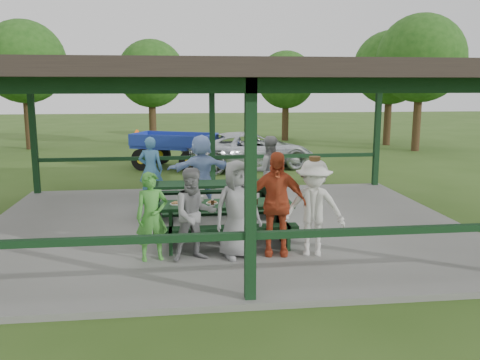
{
  "coord_description": "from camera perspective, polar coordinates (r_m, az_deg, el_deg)",
  "views": [
    {
      "loc": [
        -0.93,
        -10.35,
        3.01
      ],
      "look_at": [
        0.29,
        -0.3,
        1.11
      ],
      "focal_mm": 38.0,
      "sensor_mm": 36.0,
      "label": 1
    }
  ],
  "objects": [
    {
      "name": "tree_mid",
      "position": [
        27.94,
        5.18,
        11.11
      ],
      "size": [
        3.08,
        3.08,
        4.82
      ],
      "color": "#352615",
      "rests_on": "ground"
    },
    {
      "name": "table_setting",
      "position": [
        9.46,
        -1.44,
        -2.34
      ],
      "size": [
        2.18,
        0.45,
        0.1
      ],
      "color": "white",
      "rests_on": "picnic_table_near"
    },
    {
      "name": "contestant_grey_left",
      "position": [
        8.49,
        -5.14,
        -3.87
      ],
      "size": [
        0.88,
        0.75,
        1.57
      ],
      "primitive_type": "imported",
      "rotation": [
        0.0,
        0.0,
        0.23
      ],
      "color": "gray",
      "rests_on": "concrete_slab"
    },
    {
      "name": "picnic_table_far",
      "position": [
        11.43,
        -3.14,
        -1.64
      ],
      "size": [
        2.79,
        1.39,
        0.75
      ],
      "color": "black",
      "rests_on": "concrete_slab"
    },
    {
      "name": "spectator_grey",
      "position": [
        12.28,
        3.23,
        1.0
      ],
      "size": [
        0.85,
        0.68,
        1.71
      ],
      "primitive_type": "imported",
      "rotation": [
        0.0,
        0.0,
        3.18
      ],
      "color": "gray",
      "rests_on": "concrete_slab"
    },
    {
      "name": "spectator_blue",
      "position": [
        12.88,
        -9.99,
        1.17
      ],
      "size": [
        0.64,
        0.46,
        1.65
      ],
      "primitive_type": "imported",
      "rotation": [
        0.0,
        0.0,
        3.03
      ],
      "color": "#4684B7",
      "rests_on": "concrete_slab"
    },
    {
      "name": "spectator_lblue",
      "position": [
        12.31,
        -4.37,
        1.08
      ],
      "size": [
        1.69,
        0.91,
        1.74
      ],
      "primitive_type": "imported",
      "rotation": [
        0.0,
        0.0,
        3.4
      ],
      "color": "#9CBCF2",
      "rests_on": "concrete_slab"
    },
    {
      "name": "tree_right",
      "position": [
        24.74,
        19.64,
        12.72
      ],
      "size": [
        3.93,
        3.93,
        6.14
      ],
      "color": "#352615",
      "rests_on": "ground"
    },
    {
      "name": "farm_trailer",
      "position": [
        18.63,
        -7.36,
        3.39
      ],
      "size": [
        3.89,
        2.62,
        1.38
      ],
      "rotation": [
        0.0,
        0.0,
        -0.41
      ],
      "color": "#1C329C",
      "rests_on": "ground"
    },
    {
      "name": "concrete_slab",
      "position": [
        10.8,
        -1.7,
        -5.26
      ],
      "size": [
        10.0,
        8.0,
        0.1
      ],
      "primitive_type": "cube",
      "color": "slate",
      "rests_on": "ground"
    },
    {
      "name": "pavilion_structure",
      "position": [
        10.39,
        -1.8,
        11.52
      ],
      "size": [
        10.6,
        8.6,
        3.24
      ],
      "color": "black",
      "rests_on": "concrete_slab"
    },
    {
      "name": "tree_left",
      "position": [
        26.08,
        -9.94,
        11.65
      ],
      "size": [
        3.35,
        3.35,
        5.23
      ],
      "color": "#352615",
      "rests_on": "ground"
    },
    {
      "name": "contestant_red",
      "position": [
        8.74,
        4.02,
        -2.65
      ],
      "size": [
        1.11,
        0.59,
        1.8
      ],
      "primitive_type": "imported",
      "rotation": [
        0.0,
        0.0,
        -0.14
      ],
      "color": "#BA4524",
      "rests_on": "concrete_slab"
    },
    {
      "name": "picnic_table_near",
      "position": [
        9.51,
        -1.49,
        -4.23
      ],
      "size": [
        2.44,
        1.39,
        0.75
      ],
      "color": "black",
      "rests_on": "concrete_slab"
    },
    {
      "name": "pickup_truck",
      "position": [
        18.5,
        1.05,
        3.36
      ],
      "size": [
        5.16,
        3.31,
        1.33
      ],
      "primitive_type": "imported",
      "rotation": [
        0.0,
        0.0,
        1.82
      ],
      "color": "silver",
      "rests_on": "ground"
    },
    {
      "name": "contestant_green",
      "position": [
        8.6,
        -9.86,
        -4.06
      ],
      "size": [
        0.61,
        0.47,
        1.5
      ],
      "primitive_type": "imported",
      "rotation": [
        0.0,
        0.0,
        0.23
      ],
      "color": "green",
      "rests_on": "concrete_slab"
    },
    {
      "name": "tree_far_right",
      "position": [
        26.75,
        16.51,
        11.97
      ],
      "size": [
        3.62,
        3.62,
        5.65
      ],
      "color": "#352615",
      "rests_on": "ground"
    },
    {
      "name": "ground",
      "position": [
        10.82,
        -1.7,
        -5.51
      ],
      "size": [
        90.0,
        90.0,
        0.0
      ],
      "primitive_type": "plane",
      "color": "#325119",
      "rests_on": "ground"
    },
    {
      "name": "tree_far_left",
      "position": [
        26.02,
        -23.1,
        12.09
      ],
      "size": [
        3.82,
        3.82,
        5.97
      ],
      "color": "#352615",
      "rests_on": "ground"
    },
    {
      "name": "contestant_grey_mid",
      "position": [
        8.58,
        -0.29,
        -3.31
      ],
      "size": [
        0.94,
        0.74,
        1.68
      ],
      "primitive_type": "imported",
      "rotation": [
        0.0,
        0.0,
        0.29
      ],
      "color": "gray",
      "rests_on": "concrete_slab"
    },
    {
      "name": "contestant_white_fedora",
      "position": [
        8.78,
        8.24,
        -3.11
      ],
      "size": [
        1.22,
        0.92,
        1.72
      ],
      "rotation": [
        0.0,
        0.0,
        -0.31
      ],
      "color": "silver",
      "rests_on": "concrete_slab"
    }
  ]
}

